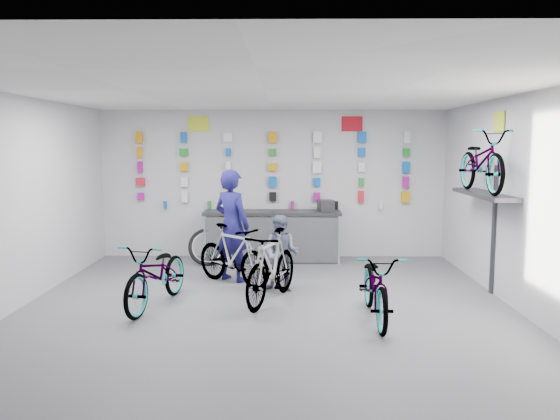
{
  "coord_description": "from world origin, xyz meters",
  "views": [
    {
      "loc": [
        0.28,
        -7.14,
        2.31
      ],
      "look_at": [
        0.18,
        1.4,
        1.28
      ],
      "focal_mm": 35.0,
      "sensor_mm": 36.0,
      "label": 1
    }
  ],
  "objects_px": {
    "bike_service": "(233,255)",
    "customer": "(281,253)",
    "clerk": "(232,225)",
    "counter": "(272,237)",
    "bike_center": "(272,267)",
    "bike_right": "(376,286)",
    "bike_left": "(157,274)"
  },
  "relations": [
    {
      "from": "bike_service",
      "to": "customer",
      "type": "height_order",
      "value": "customer"
    },
    {
      "from": "bike_right",
      "to": "customer",
      "type": "xyz_separation_m",
      "value": [
        -1.26,
        1.44,
        0.14
      ]
    },
    {
      "from": "bike_center",
      "to": "customer",
      "type": "bearing_deg",
      "value": 98.94
    },
    {
      "from": "bike_center",
      "to": "clerk",
      "type": "height_order",
      "value": "clerk"
    },
    {
      "from": "bike_right",
      "to": "clerk",
      "type": "height_order",
      "value": "clerk"
    },
    {
      "from": "bike_center",
      "to": "bike_right",
      "type": "distance_m",
      "value": 1.62
    },
    {
      "from": "bike_right",
      "to": "bike_left",
      "type": "bearing_deg",
      "value": 169.77
    },
    {
      "from": "clerk",
      "to": "counter",
      "type": "bearing_deg",
      "value": -77.35
    },
    {
      "from": "counter",
      "to": "clerk",
      "type": "bearing_deg",
      "value": -111.99
    },
    {
      "from": "bike_right",
      "to": "bike_service",
      "type": "xyz_separation_m",
      "value": [
        -2.06,
        1.8,
        0.04
      ]
    },
    {
      "from": "bike_service",
      "to": "clerk",
      "type": "height_order",
      "value": "clerk"
    },
    {
      "from": "bike_center",
      "to": "bike_service",
      "type": "xyz_separation_m",
      "value": [
        -0.67,
        0.99,
        -0.03
      ]
    },
    {
      "from": "bike_right",
      "to": "customer",
      "type": "relative_size",
      "value": 1.47
    },
    {
      "from": "bike_left",
      "to": "customer",
      "type": "distance_m",
      "value": 1.97
    },
    {
      "from": "bike_right",
      "to": "bike_service",
      "type": "height_order",
      "value": "bike_service"
    },
    {
      "from": "bike_center",
      "to": "customer",
      "type": "height_order",
      "value": "customer"
    },
    {
      "from": "bike_service",
      "to": "customer",
      "type": "distance_m",
      "value": 0.89
    },
    {
      "from": "counter",
      "to": "customer",
      "type": "distance_m",
      "value": 2.25
    },
    {
      "from": "bike_center",
      "to": "clerk",
      "type": "relative_size",
      "value": 0.94
    },
    {
      "from": "bike_center",
      "to": "bike_right",
      "type": "relative_size",
      "value": 1.0
    },
    {
      "from": "clerk",
      "to": "customer",
      "type": "relative_size",
      "value": 1.57
    },
    {
      "from": "bike_service",
      "to": "bike_center",
      "type": "bearing_deg",
      "value": -103.8
    },
    {
      "from": "bike_left",
      "to": "bike_center",
      "type": "relative_size",
      "value": 1.03
    },
    {
      "from": "bike_left",
      "to": "bike_center",
      "type": "height_order",
      "value": "bike_center"
    },
    {
      "from": "bike_service",
      "to": "customer",
      "type": "bearing_deg",
      "value": -71.75
    },
    {
      "from": "bike_right",
      "to": "customer",
      "type": "distance_m",
      "value": 1.92
    },
    {
      "from": "customer",
      "to": "bike_right",
      "type": "bearing_deg",
      "value": -32.28
    },
    {
      "from": "bike_service",
      "to": "clerk",
      "type": "distance_m",
      "value": 0.54
    },
    {
      "from": "bike_left",
      "to": "bike_center",
      "type": "bearing_deg",
      "value": 20.82
    },
    {
      "from": "bike_right",
      "to": "clerk",
      "type": "distance_m",
      "value": 3.01
    },
    {
      "from": "clerk",
      "to": "customer",
      "type": "height_order",
      "value": "clerk"
    },
    {
      "from": "bike_left",
      "to": "customer",
      "type": "relative_size",
      "value": 1.51
    }
  ]
}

